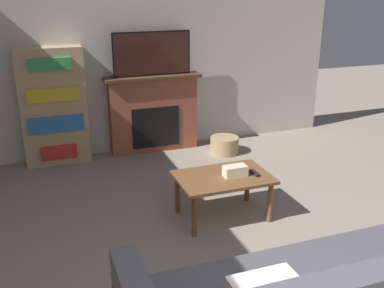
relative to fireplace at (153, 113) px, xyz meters
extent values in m
cube|color=beige|center=(-0.22, 0.14, 0.83)|extent=(5.67, 0.06, 2.70)
cube|color=brown|center=(0.00, 0.00, -0.02)|extent=(1.16, 0.22, 0.98)
cube|color=black|center=(0.00, -0.11, -0.17)|extent=(0.64, 0.01, 0.54)
cube|color=#4C331E|center=(0.00, -0.02, 0.49)|extent=(1.26, 0.28, 0.04)
cube|color=black|center=(0.00, -0.02, 0.79)|extent=(1.01, 0.03, 0.56)
cube|color=#331914|center=(0.00, -0.03, 0.79)|extent=(0.97, 0.01, 0.52)
cube|color=brown|center=(0.12, -2.03, -0.10)|extent=(0.88, 0.60, 0.03)
cylinder|color=brown|center=(-0.26, -2.27, -0.31)|extent=(0.05, 0.05, 0.40)
cylinder|color=brown|center=(0.50, -2.27, -0.31)|extent=(0.05, 0.05, 0.40)
cylinder|color=brown|center=(-0.26, -1.80, -0.31)|extent=(0.05, 0.05, 0.40)
cylinder|color=brown|center=(0.50, -1.80, -0.31)|extent=(0.05, 0.05, 0.40)
cube|color=beige|center=(0.22, -2.07, -0.03)|extent=(0.22, 0.12, 0.10)
cube|color=black|center=(0.42, -2.10, -0.07)|extent=(0.04, 0.15, 0.02)
cube|color=tan|center=(-1.26, -0.02, 0.21)|extent=(0.78, 0.26, 1.44)
cube|color=red|center=(-1.26, -0.16, -0.34)|extent=(0.43, 0.03, 0.17)
cube|color=#2D70B7|center=(-1.26, -0.16, 0.02)|extent=(0.65, 0.03, 0.20)
cube|color=gold|center=(-1.26, -0.16, 0.39)|extent=(0.60, 0.03, 0.16)
cube|color=green|center=(-1.26, -0.16, 0.75)|extent=(0.48, 0.03, 0.15)
cylinder|color=tan|center=(0.84, -0.45, -0.41)|extent=(0.38, 0.38, 0.22)
camera|label=1|loc=(-1.48, -5.57, 1.63)|focal=42.00mm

